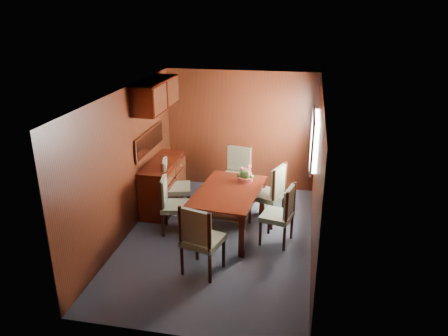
% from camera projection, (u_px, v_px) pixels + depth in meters
% --- Properties ---
extents(ground, '(4.50, 4.50, 0.00)m').
position_uv_depth(ground, '(218.00, 239.00, 7.15)').
color(ground, '#333946').
rests_on(ground, ground).
extents(room_shell, '(3.06, 4.52, 2.41)m').
position_uv_depth(room_shell, '(215.00, 137.00, 6.89)').
color(room_shell, black).
rests_on(room_shell, ground).
extents(sideboard, '(0.48, 1.40, 0.90)m').
position_uv_depth(sideboard, '(163.00, 184.00, 8.13)').
color(sideboard, black).
rests_on(sideboard, ground).
extents(dining_table, '(1.14, 1.67, 0.74)m').
position_uv_depth(dining_table, '(228.00, 196.00, 7.19)').
color(dining_table, black).
rests_on(dining_table, ground).
extents(chair_left_near, '(0.52, 0.54, 0.98)m').
position_uv_depth(chair_left_near, '(171.00, 202.00, 7.21)').
color(chair_left_near, black).
rests_on(chair_left_near, ground).
extents(chair_left_far, '(0.59, 0.61, 1.05)m').
position_uv_depth(chair_left_far, '(172.00, 184.00, 7.82)').
color(chair_left_far, black).
rests_on(chair_left_far, ground).
extents(chair_right_near, '(0.55, 0.57, 1.00)m').
position_uv_depth(chair_right_near, '(282.00, 212.00, 6.84)').
color(chair_right_near, black).
rests_on(chair_right_near, ground).
extents(chair_right_far, '(0.64, 0.66, 1.08)m').
position_uv_depth(chair_right_far, '(272.00, 191.00, 7.47)').
color(chair_right_far, black).
rests_on(chair_right_far, ground).
extents(chair_head, '(0.62, 0.61, 1.08)m').
position_uv_depth(chair_head, '(200.00, 237.00, 6.03)').
color(chair_head, black).
rests_on(chair_head, ground).
extents(chair_foot, '(0.60, 0.58, 1.07)m').
position_uv_depth(chair_foot, '(237.00, 171.00, 8.36)').
color(chair_foot, black).
rests_on(chair_foot, ground).
extents(flower_centerpiece, '(0.28, 0.28, 0.28)m').
position_uv_depth(flower_centerpiece, '(245.00, 174.00, 7.47)').
color(flower_centerpiece, '#B54737').
rests_on(flower_centerpiece, dining_table).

